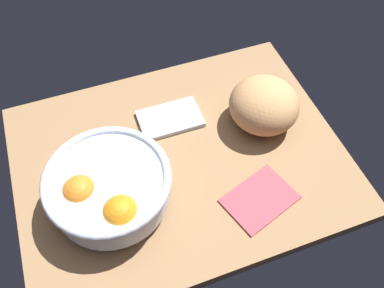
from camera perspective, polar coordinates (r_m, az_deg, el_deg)
ground_plane at (r=89.20cm, az=-1.64°, el=-2.31°), size 67.62×52.18×3.00cm
fruit_bowl at (r=78.86cm, az=-11.36°, el=-5.95°), size 23.56×23.56×9.98cm
bread_loaf at (r=90.99cm, az=9.75°, el=5.25°), size 20.25×20.34×10.63cm
napkin_folded at (r=83.40cm, az=9.21°, el=-7.30°), size 15.74×13.38×0.86cm
napkin_spare at (r=93.52cm, az=-3.00°, el=3.45°), size 13.83×8.73×1.10cm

